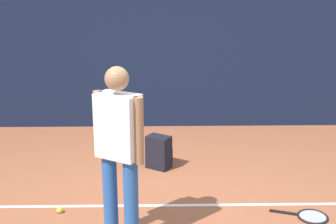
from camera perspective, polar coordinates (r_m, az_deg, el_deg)
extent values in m
plane|color=#9E5638|center=(5.26, 0.08, -11.77)|extent=(12.00, 12.00, 0.00)
cube|color=#141E38|center=(7.70, -0.37, 8.94)|extent=(10.00, 0.10, 2.96)
cube|color=white|center=(5.36, 0.06, -11.18)|extent=(9.00, 0.05, 0.00)
cylinder|color=#2659A5|center=(4.52, -4.47, -10.70)|extent=(0.14, 0.14, 0.85)
cylinder|color=#2659A5|center=(4.65, -6.97, -9.99)|extent=(0.14, 0.14, 0.85)
cube|color=white|center=(4.31, -6.01, -1.70)|extent=(0.46, 0.39, 0.60)
sphere|color=#9E704C|center=(4.19, -6.19, 4.02)|extent=(0.22, 0.22, 0.22)
cylinder|color=#9E704C|center=(4.19, -3.55, -2.30)|extent=(0.09, 0.09, 0.62)
cylinder|color=#9E704C|center=(4.44, -8.32, -1.38)|extent=(0.09, 0.09, 0.62)
cylinder|color=black|center=(5.34, 13.78, -11.68)|extent=(0.29, 0.13, 0.03)
torus|color=black|center=(5.33, 17.06, -11.97)|extent=(0.41, 0.41, 0.02)
cylinder|color=#B2B2B2|center=(5.33, 17.06, -11.97)|extent=(0.35, 0.35, 0.00)
cube|color=black|center=(6.24, -1.13, -4.86)|extent=(0.36, 0.33, 0.44)
cube|color=black|center=(6.38, -0.46, -5.14)|extent=(0.23, 0.18, 0.20)
sphere|color=#CCE033|center=(5.32, -12.94, -11.45)|extent=(0.07, 0.07, 0.07)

